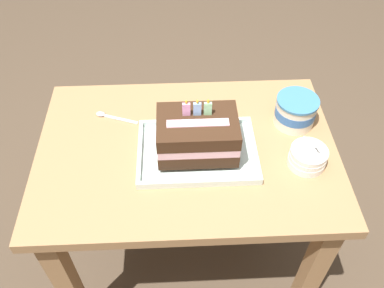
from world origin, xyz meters
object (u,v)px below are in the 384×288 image
object	(u,v)px
foil_tray	(197,152)
ice_cream_tub	(296,111)
birthday_cake	(197,135)
bowl_stack	(308,157)
serving_spoon_near_tray	(107,116)

from	to	relation	value
foil_tray	ice_cream_tub	world-z (taller)	ice_cream_tub
foil_tray	birthday_cake	size ratio (longest dim) A/B	1.54
bowl_stack	birthday_cake	bearing A→B (deg)	170.22
bowl_stack	serving_spoon_near_tray	distance (m)	0.66
bowl_stack	ice_cream_tub	size ratio (longest dim) A/B	0.84
foil_tray	birthday_cake	bearing A→B (deg)	90.00
foil_tray	ice_cream_tub	distance (m)	0.35
bowl_stack	foil_tray	bearing A→B (deg)	170.23
serving_spoon_near_tray	birthday_cake	bearing A→B (deg)	-31.33
foil_tray	birthday_cake	distance (m)	0.08
birthday_cake	serving_spoon_near_tray	xyz separation A→B (m)	(-0.29, 0.18, -0.08)
bowl_stack	ice_cream_tub	xyz separation A→B (m)	(-0.00, 0.18, 0.02)
foil_tray	bowl_stack	distance (m)	0.33
foil_tray	ice_cream_tub	size ratio (longest dim) A/B	2.69
foil_tray	bowl_stack	bearing A→B (deg)	-9.77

